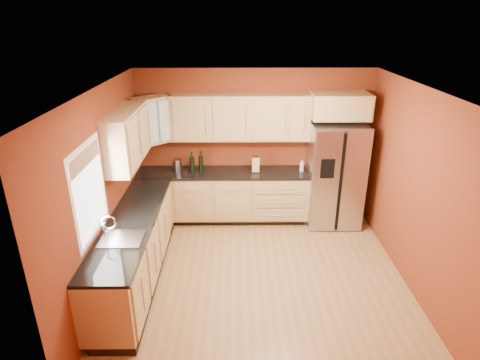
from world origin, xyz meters
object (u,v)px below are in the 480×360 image
object	(u,v)px
canister_left	(178,166)
soap_dispenser	(302,166)
wine_bottle_a	(192,162)
refrigerator	(334,174)
knife_block	(256,165)

from	to	relation	value
canister_left	soap_dispenser	distance (m)	2.11
wine_bottle_a	soap_dispenser	size ratio (longest dim) A/B	1.82
wine_bottle_a	soap_dispenser	world-z (taller)	wine_bottle_a
canister_left	soap_dispenser	bearing A→B (deg)	0.05
soap_dispenser	wine_bottle_a	bearing A→B (deg)	-179.05
refrigerator	canister_left	distance (m)	2.66
refrigerator	knife_block	bearing A→B (deg)	176.67
canister_left	knife_block	distance (m)	1.33
wine_bottle_a	knife_block	distance (m)	1.08
soap_dispenser	knife_block	bearing A→B (deg)	180.00
refrigerator	wine_bottle_a	bearing A→B (deg)	178.89
soap_dispenser	canister_left	bearing A→B (deg)	-179.95
wine_bottle_a	soap_dispenser	distance (m)	1.86
refrigerator	soap_dispenser	size ratio (longest dim) A/B	8.92
refrigerator	wine_bottle_a	world-z (taller)	refrigerator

